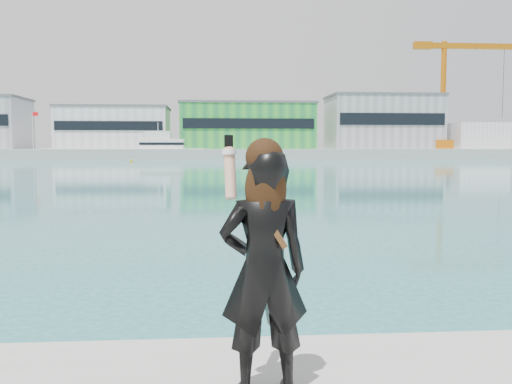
# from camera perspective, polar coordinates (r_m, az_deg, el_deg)

# --- Properties ---
(far_quay) EXTENTS (320.00, 40.00, 2.00)m
(far_quay) POSITION_cam_1_polar(r_m,az_deg,el_deg) (133.97, -4.42, 3.91)
(far_quay) COLOR #9E9E99
(far_quay) RESTS_ON ground
(warehouse_white) EXTENTS (24.48, 15.35, 9.50)m
(warehouse_white) POSITION_cam_1_polar(r_m,az_deg,el_deg) (133.82, -13.95, 6.26)
(warehouse_white) COLOR silver
(warehouse_white) RESTS_ON far_quay
(warehouse_green) EXTENTS (30.60, 16.36, 10.50)m
(warehouse_green) POSITION_cam_1_polar(r_m,az_deg,el_deg) (132.28, -0.94, 6.63)
(warehouse_green) COLOR #20833E
(warehouse_green) RESTS_ON far_quay
(warehouse_grey_right) EXTENTS (25.50, 15.35, 12.50)m
(warehouse_grey_right) POSITION_cam_1_polar(r_m,az_deg,el_deg) (138.02, 12.54, 6.85)
(warehouse_grey_right) COLOR gray
(warehouse_grey_right) RESTS_ON far_quay
(ancillary_shed) EXTENTS (12.00, 10.00, 6.00)m
(ancillary_shed) POSITION_cam_1_polar(r_m,az_deg,el_deg) (144.06, 21.18, 5.25)
(ancillary_shed) COLOR silver
(ancillary_shed) RESTS_ON far_quay
(dock_crane) EXTENTS (23.00, 4.00, 24.00)m
(dock_crane) POSITION_cam_1_polar(r_m,az_deg,el_deg) (137.35, 18.68, 9.58)
(dock_crane) COLOR orange
(dock_crane) RESTS_ON far_quay
(flagpole_left) EXTENTS (1.28, 0.16, 8.00)m
(flagpole_left) POSITION_cam_1_polar(r_m,az_deg,el_deg) (130.62, -21.39, 6.02)
(flagpole_left) COLOR silver
(flagpole_left) RESTS_ON far_quay
(flagpole_right) EXTENTS (1.28, 0.16, 8.00)m
(flagpole_right) POSITION_cam_1_polar(r_m,az_deg,el_deg) (126.98, 5.65, 6.37)
(flagpole_right) COLOR silver
(flagpole_right) RESTS_ON far_quay
(motor_yacht) EXTENTS (15.98, 4.93, 7.39)m
(motor_yacht) POSITION_cam_1_polar(r_m,az_deg,el_deg) (118.83, -9.13, 4.30)
(motor_yacht) COLOR white
(motor_yacht) RESTS_ON ground
(buoy_near) EXTENTS (0.50, 0.50, 0.50)m
(buoy_near) POSITION_cam_1_polar(r_m,az_deg,el_deg) (78.25, -0.33, 2.74)
(buoy_near) COLOR yellow
(buoy_near) RESTS_ON ground
(buoy_far) EXTENTS (0.50, 0.50, 0.50)m
(buoy_far) POSITION_cam_1_polar(r_m,az_deg,el_deg) (96.87, -12.37, 2.98)
(buoy_far) COLOR yellow
(buoy_far) RESTS_ON ground
(woman) EXTENTS (0.64, 0.45, 1.78)m
(woman) POSITION_cam_1_polar(r_m,az_deg,el_deg) (3.94, 0.78, -7.14)
(woman) COLOR black
(woman) RESTS_ON near_quay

